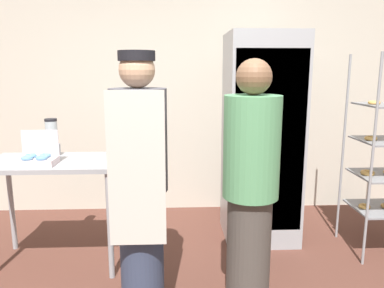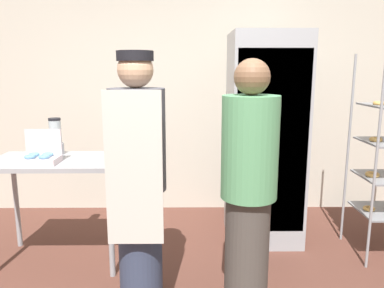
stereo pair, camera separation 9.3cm
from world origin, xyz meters
TOP-DOWN VIEW (x-y plane):
  - back_wall at (0.00, 2.39)m, footprint 6.40×0.12m
  - refrigerator at (0.68, 1.55)m, footprint 0.66×0.68m
  - prep_counter at (-1.11, 1.11)m, footprint 1.04×0.60m
  - donut_box at (-1.18, 0.97)m, footprint 0.29×0.21m
  - blender_pitcher at (-1.16, 1.30)m, footprint 0.13×0.13m
  - person_baker at (-0.36, 0.49)m, footprint 0.36×0.38m
  - person_customer at (0.35, 0.40)m, footprint 0.35×0.35m

SIDE VIEW (x-z plane):
  - prep_counter at x=-1.11m, z-range 0.32..1.21m
  - person_customer at x=0.35m, z-range 0.02..1.68m
  - person_baker at x=-0.36m, z-range 0.04..1.74m
  - donut_box at x=-1.18m, z-range 0.80..1.06m
  - refrigerator at x=0.68m, z-range 0.00..1.92m
  - blender_pitcher at x=-1.16m, z-range 0.87..1.18m
  - back_wall at x=0.00m, z-range 0.00..2.82m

